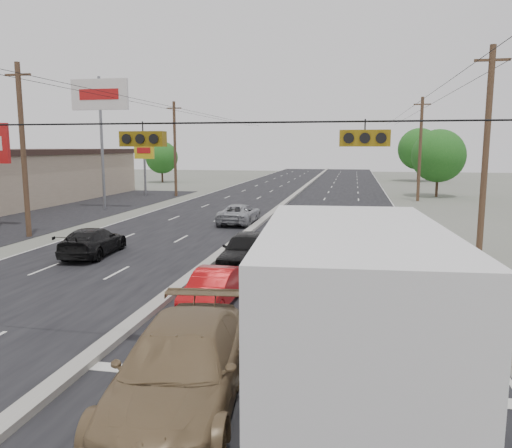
# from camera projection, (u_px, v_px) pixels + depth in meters

# --- Properties ---
(ground) EXTENTS (200.00, 200.00, 0.00)m
(ground) POSITION_uv_depth(u_px,v_px,m) (95.00, 357.00, 12.61)
(ground) COLOR #606356
(ground) RESTS_ON ground
(road_surface) EXTENTS (20.00, 160.00, 0.02)m
(road_surface) POSITION_uv_depth(u_px,v_px,m) (276.00, 211.00, 41.70)
(road_surface) COLOR black
(road_surface) RESTS_ON ground
(center_median) EXTENTS (0.50, 160.00, 0.20)m
(center_median) POSITION_uv_depth(u_px,v_px,m) (276.00, 209.00, 41.68)
(center_median) COLOR gray
(center_median) RESTS_ON ground
(parking_lot) EXTENTS (10.00, 42.00, 0.02)m
(parking_lot) POSITION_uv_depth(u_px,v_px,m) (58.00, 213.00, 40.09)
(parking_lot) COLOR black
(parking_lot) RESTS_ON ground
(utility_pole_left_b) EXTENTS (1.60, 0.30, 10.00)m
(utility_pole_left_b) POSITION_uv_depth(u_px,v_px,m) (23.00, 150.00, 28.75)
(utility_pole_left_b) COLOR #422D1E
(utility_pole_left_b) RESTS_ON ground
(utility_pole_left_c) EXTENTS (1.60, 0.30, 10.00)m
(utility_pole_left_c) POSITION_uv_depth(u_px,v_px,m) (175.00, 148.00, 52.99)
(utility_pole_left_c) COLOR #422D1E
(utility_pole_left_c) RESTS_ON ground
(utility_pole_right_b) EXTENTS (1.60, 0.30, 10.00)m
(utility_pole_right_b) POSITION_uv_depth(u_px,v_px,m) (486.00, 150.00, 23.99)
(utility_pole_right_b) COLOR #422D1E
(utility_pole_right_b) RESTS_ON ground
(utility_pole_right_c) EXTENTS (1.60, 0.30, 10.00)m
(utility_pole_right_c) POSITION_uv_depth(u_px,v_px,m) (420.00, 149.00, 48.23)
(utility_pole_right_c) COLOR #422D1E
(utility_pole_right_c) RESTS_ON ground
(traffic_signals) EXTENTS (25.00, 0.30, 0.54)m
(traffic_signals) POSITION_uv_depth(u_px,v_px,m) (139.00, 137.00, 11.50)
(traffic_signals) COLOR black
(traffic_signals) RESTS_ON ground
(pole_sign_billboard) EXTENTS (5.00, 0.25, 11.00)m
(pole_sign_billboard) POSITION_uv_depth(u_px,v_px,m) (100.00, 103.00, 41.16)
(pole_sign_billboard) COLOR slate
(pole_sign_billboard) RESTS_ON ground
(pole_sign_far) EXTENTS (2.20, 0.25, 6.00)m
(pole_sign_far) POSITION_uv_depth(u_px,v_px,m) (144.00, 155.00, 53.77)
(pole_sign_far) COLOR slate
(pole_sign_far) RESTS_ON ground
(tree_left_far) EXTENTS (4.80, 4.80, 6.12)m
(tree_left_far) POSITION_uv_depth(u_px,v_px,m) (162.00, 157.00, 74.41)
(tree_left_far) COLOR #382619
(tree_left_far) RESTS_ON ground
(tree_right_mid) EXTENTS (5.60, 5.60, 7.14)m
(tree_right_mid) POSITION_uv_depth(u_px,v_px,m) (438.00, 156.00, 52.72)
(tree_right_mid) COLOR #382619
(tree_right_mid) RESTS_ON ground
(tree_right_far) EXTENTS (6.40, 6.40, 8.16)m
(tree_right_far) POSITION_uv_depth(u_px,v_px,m) (419.00, 149.00, 76.67)
(tree_right_far) COLOR #382619
(tree_right_far) RESTS_ON ground
(box_truck) EXTENTS (3.31, 8.08, 4.01)m
(box_truck) POSITION_uv_depth(u_px,v_px,m) (349.00, 330.00, 8.84)
(box_truck) COLOR black
(box_truck) RESTS_ON ground
(tan_sedan) EXTENTS (3.06, 6.16, 1.72)m
(tan_sedan) POSITION_uv_depth(u_px,v_px,m) (181.00, 369.00, 10.02)
(tan_sedan) COLOR olive
(tan_sedan) RESTS_ON ground
(red_sedan) EXTENTS (1.45, 3.77, 1.22)m
(red_sedan) POSITION_uv_depth(u_px,v_px,m) (213.00, 288.00, 16.57)
(red_sedan) COLOR #A30A0C
(red_sedan) RESTS_ON ground
(black_suv) EXTENTS (3.69, 6.72, 1.78)m
(black_suv) POSITION_uv_depth(u_px,v_px,m) (395.00, 394.00, 8.94)
(black_suv) COLOR black
(black_suv) RESTS_ON ground
(queue_car_a) EXTENTS (1.98, 4.67, 1.58)m
(queue_car_a) POSITION_uv_depth(u_px,v_px,m) (247.00, 250.00, 21.88)
(queue_car_a) COLOR black
(queue_car_a) RESTS_ON ground
(queue_car_b) EXTENTS (1.82, 4.35, 1.40)m
(queue_car_b) POSITION_uv_depth(u_px,v_px,m) (362.00, 266.00, 19.38)
(queue_car_b) COLOR white
(queue_car_b) RESTS_ON ground
(queue_car_e) EXTENTS (1.84, 4.45, 1.51)m
(queue_car_e) POSITION_uv_depth(u_px,v_px,m) (387.00, 242.00, 23.80)
(queue_car_e) COLOR maroon
(queue_car_e) RESTS_ON ground
(oncoming_near) EXTENTS (2.29, 4.87, 1.37)m
(oncoming_near) POSITION_uv_depth(u_px,v_px,m) (93.00, 242.00, 24.30)
(oncoming_near) COLOR black
(oncoming_near) RESTS_ON ground
(oncoming_far) EXTENTS (2.35, 4.95, 1.37)m
(oncoming_far) POSITION_uv_depth(u_px,v_px,m) (239.00, 214.00, 34.41)
(oncoming_far) COLOR gray
(oncoming_far) RESTS_ON ground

